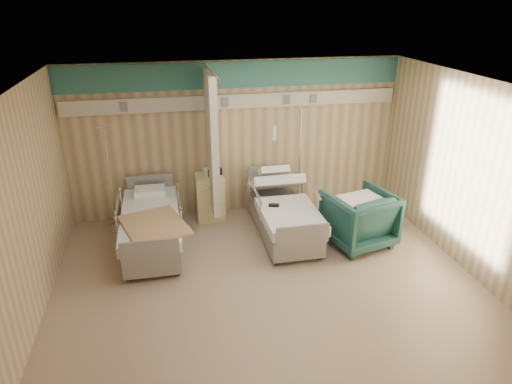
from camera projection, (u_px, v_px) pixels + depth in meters
ground at (266, 281)px, 6.61m from camera, size 6.00×5.00×0.00m
room_walls at (261, 154)px, 6.09m from camera, size 6.04×5.04×2.82m
bed_right at (284, 218)px, 7.76m from camera, size 1.00×2.16×0.63m
bed_left at (152, 231)px, 7.35m from camera, size 1.00×2.16×0.63m
bedside_cabinet at (210, 197)px, 8.31m from camera, size 0.50×0.48×0.85m
visitor_armchair at (358, 218)px, 7.45m from camera, size 1.20×1.22×0.92m
waffle_blanket at (363, 190)px, 7.25m from camera, size 0.76×0.71×0.07m
iv_stand_right at (298, 191)px, 8.56m from camera, size 0.36×0.36×2.03m
iv_stand_left at (114, 210)px, 7.92m from camera, size 0.33×0.33×1.86m
call_remote at (274, 205)px, 7.45m from camera, size 0.19×0.12×0.04m
tan_blanket at (154, 225)px, 6.82m from camera, size 1.13×1.27×0.04m
toiletry_bag at (214, 172)px, 8.12m from camera, size 0.28×0.23×0.13m
white_cup at (206, 172)px, 8.08m from camera, size 0.13×0.13×0.14m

